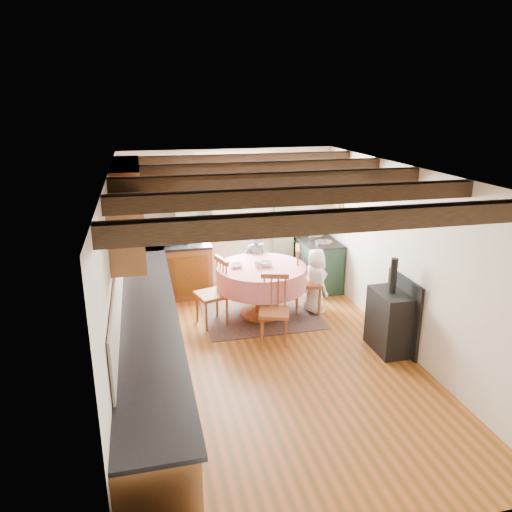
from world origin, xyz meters
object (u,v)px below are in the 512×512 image
object	(u,v)px
chair_near	(274,310)
aga_range	(318,264)
child_right	(315,281)
cup	(257,265)
dining_table	(261,292)
chair_right	(309,280)
child_far	(255,265)
chair_left	(211,292)
cast_iron_stove	(391,305)

from	to	relation	value
chair_near	aga_range	world-z (taller)	chair_near
child_right	cup	xyz separation A→B (m)	(-0.93, -0.03, 0.35)
dining_table	chair_right	distance (m)	0.77
child_far	child_right	size ratio (longest dim) A/B	1.16
chair_left	aga_range	world-z (taller)	chair_left
chair_left	child_right	size ratio (longest dim) A/B	0.98
chair_right	aga_range	xyz separation A→B (m)	(0.51, 0.94, -0.09)
chair_right	cast_iron_stove	xyz separation A→B (m)	(0.62, -1.42, 0.11)
cup	chair_left	bearing A→B (deg)	-176.71
child_far	cup	size ratio (longest dim) A/B	11.91
child_right	chair_right	bearing A→B (deg)	57.94
chair_near	chair_left	distance (m)	1.05
chair_near	cast_iron_stove	xyz separation A→B (m)	(1.40, -0.57, 0.17)
dining_table	child_right	distance (m)	0.87
aga_range	cast_iron_stove	bearing A→B (deg)	-87.33
chair_near	child_right	size ratio (longest dim) A/B	0.92
chair_left	chair_right	distance (m)	1.53
chair_right	child_right	distance (m)	0.11
cast_iron_stove	cup	distance (m)	1.99
child_right	cup	bearing A→B (deg)	80.61
cast_iron_stove	cup	size ratio (longest dim) A/B	12.88
chair_near	cast_iron_stove	world-z (taller)	cast_iron_stove
dining_table	cast_iron_stove	world-z (taller)	cast_iron_stove
dining_table	child_far	xyz separation A→B (m)	(0.08, 0.71, 0.18)
aga_range	cup	size ratio (longest dim) A/B	9.59
chair_left	chair_right	bearing A→B (deg)	78.43
child_right	cup	world-z (taller)	child_right
chair_right	cast_iron_stove	size ratio (longest dim) A/B	0.82
aga_range	child_far	size ratio (longest dim) A/B	0.80
chair_near	chair_left	xyz separation A→B (m)	(-0.74, 0.74, 0.03)
dining_table	child_far	world-z (taller)	child_far
dining_table	child_far	size ratio (longest dim) A/B	1.14
chair_right	child_right	xyz separation A→B (m)	(0.10, -0.04, -0.01)
chair_right	cup	distance (m)	0.90
cast_iron_stove	child_right	distance (m)	1.48
chair_left	cast_iron_stove	bearing A→B (deg)	43.04
cup	dining_table	bearing A→B (deg)	33.43
aga_range	cast_iron_stove	distance (m)	2.37
child_far	child_right	distance (m)	1.07
aga_range	child_right	size ratio (longest dim) A/B	0.93
chair_right	cup	bearing A→B (deg)	111.79
dining_table	chair_near	distance (m)	0.83
chair_near	child_far	xyz separation A→B (m)	(0.11, 1.54, 0.12)
child_far	aga_range	bearing A→B (deg)	-177.93
cast_iron_stove	chair_near	bearing A→B (deg)	157.86
dining_table	aga_range	world-z (taller)	aga_range
chair_left	aga_range	bearing A→B (deg)	101.66
child_far	chair_right	bearing A→B (deg)	124.98
dining_table	chair_near	size ratio (longest dim) A/B	1.44
cast_iron_stove	aga_range	bearing A→B (deg)	92.67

